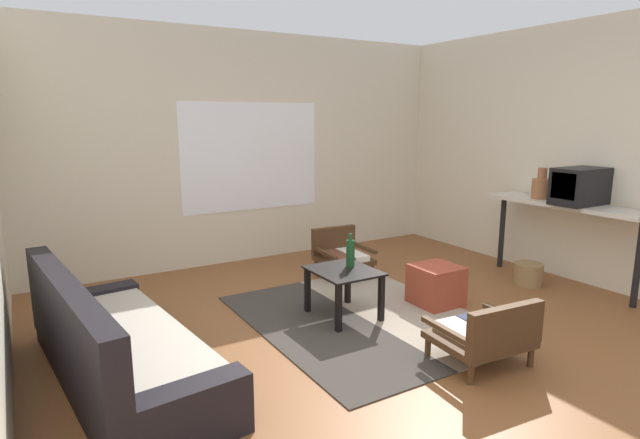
% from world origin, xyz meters
% --- Properties ---
extents(ground_plane, '(7.80, 7.80, 0.00)m').
position_xyz_m(ground_plane, '(0.00, 0.00, 0.00)').
color(ground_plane, brown).
extents(far_wall_with_window, '(5.60, 0.13, 2.70)m').
position_xyz_m(far_wall_with_window, '(0.00, 3.06, 1.35)').
color(far_wall_with_window, beige).
rests_on(far_wall_with_window, ground).
extents(side_wall_right, '(0.12, 6.60, 2.70)m').
position_xyz_m(side_wall_right, '(2.66, 0.30, 1.35)').
color(side_wall_right, beige).
rests_on(side_wall_right, ground).
extents(area_rug, '(1.81, 2.25, 0.01)m').
position_xyz_m(area_rug, '(0.02, 0.73, 0.01)').
color(area_rug, '#38332D').
rests_on(area_rug, ground).
extents(couch, '(0.99, 2.15, 0.75)m').
position_xyz_m(couch, '(-2.01, 0.69, 0.22)').
color(couch, black).
rests_on(couch, ground).
extents(coffee_table, '(0.51, 0.59, 0.43)m').
position_xyz_m(coffee_table, '(-0.10, 0.85, 0.34)').
color(coffee_table, black).
rests_on(coffee_table, ground).
extents(armchair_by_window, '(0.57, 0.56, 0.51)m').
position_xyz_m(armchair_by_window, '(0.56, 1.90, 0.25)').
color(armchair_by_window, '#472D19').
rests_on(armchair_by_window, ground).
extents(armchair_striped_foreground, '(0.67, 0.58, 0.50)m').
position_xyz_m(armchair_striped_foreground, '(0.27, -0.41, 0.24)').
color(armchair_striped_foreground, '#472D19').
rests_on(armchair_striped_foreground, ground).
extents(ottoman_orange, '(0.41, 0.41, 0.37)m').
position_xyz_m(ottoman_orange, '(0.81, 0.66, 0.19)').
color(ottoman_orange, '#993D28').
rests_on(ottoman_orange, ground).
extents(console_shelf, '(0.43, 1.64, 0.87)m').
position_xyz_m(console_shelf, '(2.33, 0.43, 0.78)').
color(console_shelf, beige).
rests_on(console_shelf, ground).
extents(crt_television, '(0.55, 0.33, 0.36)m').
position_xyz_m(crt_television, '(2.32, 0.29, 1.05)').
color(crt_television, black).
rests_on(crt_television, console_shelf).
extents(clay_vase, '(0.19, 0.19, 0.33)m').
position_xyz_m(clay_vase, '(2.33, 0.72, 0.99)').
color(clay_vase, '#935B38').
rests_on(clay_vase, console_shelf).
extents(glass_bottle, '(0.07, 0.07, 0.30)m').
position_xyz_m(glass_bottle, '(0.01, 0.91, 0.56)').
color(glass_bottle, '#194723').
rests_on(glass_bottle, coffee_table).
extents(wicker_basket, '(0.29, 0.29, 0.23)m').
position_xyz_m(wicker_basket, '(2.04, 0.58, 0.12)').
color(wicker_basket, olive).
rests_on(wicker_basket, ground).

